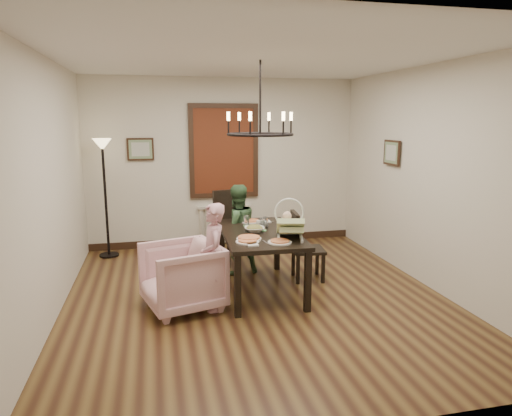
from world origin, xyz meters
name	(u,v)px	position (x,y,z in m)	size (l,w,h in m)	color
room_shell	(250,179)	(0.00, 0.37, 1.40)	(4.51, 5.00, 2.81)	brown
dining_table	(260,238)	(0.10, 0.22, 0.67)	(0.96, 1.64, 0.76)	black
chair_far	(234,227)	(-0.01, 1.43, 0.55)	(0.48, 0.48, 1.09)	black
chair_right	(308,246)	(0.82, 0.46, 0.47)	(0.41, 0.41, 0.93)	black
armchair	(182,276)	(-0.89, -0.14, 0.38)	(0.81, 0.83, 0.76)	beige
elderly_woman	(214,266)	(-0.54, -0.23, 0.51)	(0.37, 0.24, 1.01)	#CE919D
seated_man	(237,237)	(-0.07, 0.92, 0.52)	(0.51, 0.39, 1.04)	#375935
baby_bouncer	(290,225)	(0.36, -0.18, 0.92)	(0.37, 0.50, 0.33)	beige
salad_bowl	(254,229)	(0.03, 0.24, 0.79)	(0.29, 0.29, 0.07)	white
pizza_platter	(249,238)	(-0.11, -0.12, 0.78)	(0.29, 0.29, 0.04)	tan
drinking_glass	(263,224)	(0.17, 0.39, 0.82)	(0.06, 0.06, 0.12)	silver
window_blinds	(224,151)	(0.00, 2.46, 1.60)	(1.00, 0.03, 1.40)	maroon
radiator	(225,224)	(0.00, 2.48, 0.35)	(0.92, 0.12, 0.62)	silver
picture_back	(140,149)	(-1.35, 2.47, 1.65)	(0.42, 0.03, 0.36)	black
picture_right	(392,153)	(2.21, 0.90, 1.65)	(0.42, 0.03, 0.36)	black
floor_lamp	(106,200)	(-1.90, 2.15, 0.90)	(0.30, 0.30, 1.80)	black
chandelier	(260,134)	(0.10, 0.22, 1.95)	(0.80, 0.80, 0.04)	black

